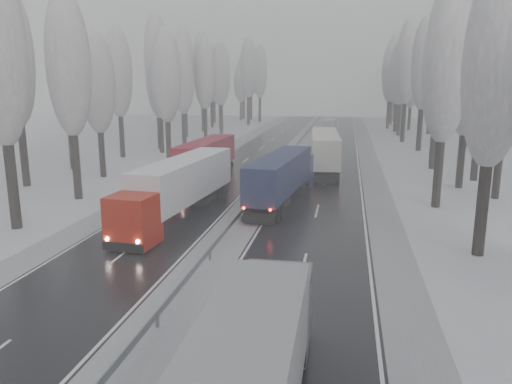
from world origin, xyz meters
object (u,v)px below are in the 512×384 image
(truck_cream_box, at_px, (324,149))
(truck_red_white, at_px, (179,185))
(box_truck_distant, at_px, (329,125))
(truck_blue_box, at_px, (283,174))
(truck_red_red, at_px, (202,159))

(truck_cream_box, xyz_separation_m, truck_red_white, (-9.42, -21.47, -0.08))
(box_truck_distant, xyz_separation_m, truck_red_white, (-8.36, -65.74, 1.16))
(truck_blue_box, distance_m, truck_red_red, 11.31)
(truck_blue_box, xyz_separation_m, box_truck_distant, (1.58, 59.38, -1.05))
(truck_blue_box, distance_m, truck_red_white, 9.30)
(truck_blue_box, bearing_deg, truck_red_red, 148.26)
(truck_blue_box, bearing_deg, truck_red_white, -130.76)
(box_truck_distant, bearing_deg, truck_red_white, -95.01)
(truck_red_white, height_order, truck_red_red, truck_red_white)
(truck_red_white, bearing_deg, truck_blue_box, 48.26)
(box_truck_distant, bearing_deg, truck_cream_box, -86.40)
(truck_blue_box, distance_m, box_truck_distant, 59.41)
(truck_cream_box, distance_m, truck_red_red, 14.17)
(truck_cream_box, distance_m, box_truck_distant, 44.31)
(truck_blue_box, relative_size, truck_red_white, 0.95)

